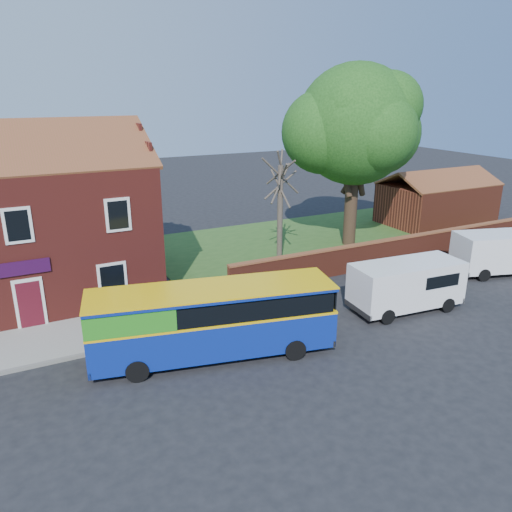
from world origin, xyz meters
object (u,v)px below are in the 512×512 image
van_near (407,284)px  van_far (503,251)px  bus (205,319)px  large_tree (355,128)px

van_near → van_far: size_ratio=0.95×
bus → van_far: bearing=15.7°
van_near → bus: bearing=-175.7°
van_far → large_tree: size_ratio=0.49×
van_near → large_tree: bearing=72.5°
van_near → large_tree: large_tree is taller
van_far → large_tree: (-4.22, 8.47, 6.20)m
van_near → large_tree: 12.27m
van_near → van_far: bearing=13.9°
bus → van_near: 9.90m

